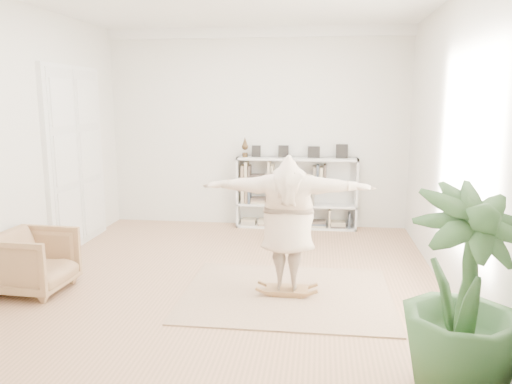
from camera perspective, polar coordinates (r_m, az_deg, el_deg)
floor at (r=6.72m, az=-3.11°, el=-9.91°), size 6.00×6.00×0.00m
room_shell at (r=9.27m, az=0.09°, el=17.79°), size 6.00×6.00×6.00m
doors at (r=8.47m, az=-19.87°, el=3.53°), size 0.09×1.78×2.92m
bookshelf at (r=9.17m, az=4.60°, el=-0.20°), size 2.20×0.35×1.64m
armchair at (r=6.77m, az=-24.01°, el=-7.26°), size 0.89×0.86×0.77m
rug at (r=6.21m, az=3.55°, el=-11.59°), size 2.51×2.01×0.02m
rocker_board at (r=6.19m, az=3.56°, el=-11.09°), size 0.51×0.31×0.11m
person at (r=5.92m, az=3.66°, el=-3.20°), size 2.00×0.55×1.63m
houseplant at (r=4.30m, az=22.63°, el=-10.71°), size 1.25×1.25×1.70m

